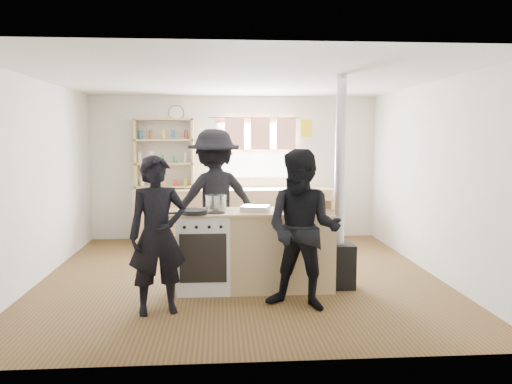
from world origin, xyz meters
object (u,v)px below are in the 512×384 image
(thermos, at_px, (294,181))
(person_far, at_px, (215,200))
(stockpot_stove, at_px, (216,202))
(stockpot_counter, at_px, (291,201))
(person_near_left, at_px, (158,235))
(skillet_greens, at_px, (194,212))
(person_near_right, at_px, (303,230))
(roast_tray, at_px, (255,208))
(cooking_island, at_px, (255,250))
(bread_board, at_px, (321,206))
(flue_heater, at_px, (339,234))

(thermos, relative_size, person_far, 0.14)
(stockpot_stove, xyz_separation_m, stockpot_counter, (0.88, -0.09, 0.01))
(stockpot_stove, height_order, person_near_left, person_near_left)
(skillet_greens, bearing_deg, stockpot_counter, 11.50)
(stockpot_counter, xyz_separation_m, person_near_left, (-1.47, -0.75, -0.23))
(stockpot_counter, distance_m, person_near_right, 0.76)
(person_near_left, bearing_deg, person_far, 56.56)
(roast_tray, relative_size, person_far, 0.19)
(roast_tray, distance_m, person_near_right, 0.82)
(cooking_island, bearing_deg, stockpot_counter, 1.08)
(bread_board, bearing_deg, cooking_island, 179.00)
(stockpot_counter, xyz_separation_m, person_far, (-0.91, 0.92, -0.09))
(cooking_island, bearing_deg, person_far, 117.01)
(thermos, bearing_deg, stockpot_counter, -98.94)
(skillet_greens, xyz_separation_m, roast_tray, (0.69, 0.17, 0.01))
(cooking_island, xyz_separation_m, flue_heater, (1.00, -0.01, 0.18))
(stockpot_counter, height_order, person_near_right, person_near_right)
(roast_tray, relative_size, person_near_right, 0.22)
(thermos, height_order, stockpot_stove, thermos)
(stockpot_counter, bearing_deg, person_near_left, -152.78)
(thermos, xyz_separation_m, stockpot_counter, (-0.43, -2.76, -0.00))
(skillet_greens, height_order, person_near_right, person_near_right)
(stockpot_stove, relative_size, person_near_right, 0.15)
(thermos, height_order, bread_board, thermos)
(person_near_left, xyz_separation_m, person_far, (0.56, 1.68, 0.14))
(stockpot_counter, bearing_deg, flue_heater, -1.98)
(stockpot_counter, bearing_deg, person_near_right, -88.77)
(flue_heater, xyz_separation_m, person_near_right, (-0.55, -0.71, 0.19))
(flue_heater, bearing_deg, stockpot_counter, 178.02)
(stockpot_stove, bearing_deg, thermos, 63.75)
(person_near_left, bearing_deg, stockpot_stove, 40.34)
(roast_tray, bearing_deg, thermos, 72.92)
(person_near_left, xyz_separation_m, person_near_right, (1.48, 0.02, 0.03))
(person_near_left, height_order, person_far, person_far)
(cooking_island, relative_size, person_near_left, 1.23)
(stockpot_stove, bearing_deg, flue_heater, -4.22)
(bread_board, height_order, person_far, person_far)
(stockpot_counter, distance_m, flue_heater, 0.69)
(stockpot_counter, bearing_deg, thermos, 81.06)
(cooking_island, xyz_separation_m, stockpot_counter, (0.43, 0.01, 0.57))
(stockpot_stove, height_order, person_near_right, person_near_right)
(skillet_greens, height_order, bread_board, bread_board)
(person_far, bearing_deg, bread_board, 127.40)
(thermos, height_order, person_far, person_far)
(flue_heater, height_order, person_near_right, flue_heater)
(flue_heater, height_order, person_near_left, flue_heater)
(roast_tray, relative_size, stockpot_counter, 1.17)
(thermos, bearing_deg, cooking_island, -107.39)
(stockpot_counter, bearing_deg, bread_board, -3.57)
(flue_heater, xyz_separation_m, person_near_left, (-2.03, -0.73, 0.16))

